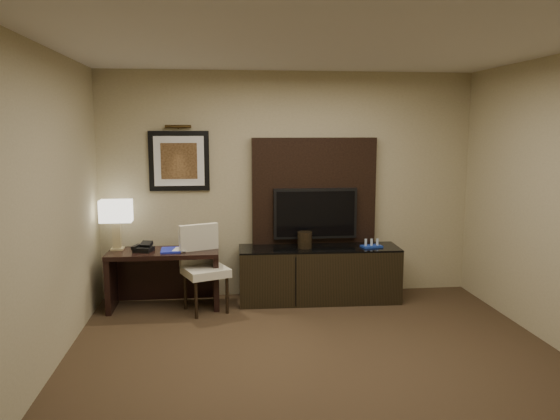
{
  "coord_description": "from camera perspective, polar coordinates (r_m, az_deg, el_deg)",
  "views": [
    {
      "loc": [
        -0.84,
        -4.02,
        2.03
      ],
      "look_at": [
        -0.18,
        1.8,
        1.15
      ],
      "focal_mm": 35.0,
      "sensor_mm": 36.0,
      "label": 1
    }
  ],
  "objects": [
    {
      "name": "wall_left",
      "position": [
        4.32,
        -25.4,
        -1.36
      ],
      "size": [
        0.01,
        5.0,
        2.7
      ],
      "primitive_type": "cube",
      "color": "tan",
      "rests_on": "floor"
    },
    {
      "name": "wall_back",
      "position": [
        6.61,
        0.91,
        2.64
      ],
      "size": [
        4.5,
        0.01,
        2.7
      ],
      "primitive_type": "cube",
      "color": "tan",
      "rests_on": "floor"
    },
    {
      "name": "desk_chair",
      "position": [
        6.14,
        -7.79,
        -6.29
      ],
      "size": [
        0.61,
        0.65,
        0.94
      ],
      "primitive_type": null,
      "rotation": [
        0.0,
        0.0,
        0.38
      ],
      "color": "beige",
      "rests_on": "floor"
    },
    {
      "name": "desk_phone",
      "position": [
        6.31,
        -14.08,
        -3.79
      ],
      "size": [
        0.24,
        0.23,
        0.1
      ],
      "primitive_type": null,
      "rotation": [
        0.0,
        0.0,
        -0.3
      ],
      "color": "black",
      "rests_on": "desk"
    },
    {
      "name": "ceiling",
      "position": [
        4.16,
        5.56,
        17.76
      ],
      "size": [
        4.5,
        5.0,
        0.01
      ],
      "primitive_type": "cube",
      "color": "silver",
      "rests_on": "wall_back"
    },
    {
      "name": "ice_bucket",
      "position": [
        6.37,
        2.6,
        -3.13
      ],
      "size": [
        0.21,
        0.21,
        0.19
      ],
      "primitive_type": "cylinder",
      "rotation": [
        0.0,
        0.0,
        -0.23
      ],
      "color": "black",
      "rests_on": "credenza"
    },
    {
      "name": "picture_light",
      "position": [
        6.48,
        -10.61,
        8.57
      ],
      "size": [
        0.04,
        0.04,
        0.3
      ],
      "primitive_type": "cylinder",
      "color": "#3E2D14",
      "rests_on": "wall_back"
    },
    {
      "name": "artwork",
      "position": [
        6.53,
        -10.49,
        5.06
      ],
      "size": [
        0.7,
        0.04,
        0.7
      ],
      "primitive_type": "cube",
      "color": "black",
      "rests_on": "wall_back"
    },
    {
      "name": "minibar_tray",
      "position": [
        6.51,
        9.55,
        -3.48
      ],
      "size": [
        0.26,
        0.19,
        0.08
      ],
      "primitive_type": null,
      "rotation": [
        0.0,
        0.0,
        0.21
      ],
      "color": "#173599",
      "rests_on": "credenza"
    },
    {
      "name": "table_lamp",
      "position": [
        6.44,
        -16.72,
        -1.35
      ],
      "size": [
        0.42,
        0.31,
        0.61
      ],
      "primitive_type": null,
      "rotation": [
        0.0,
        0.0,
        0.28
      ],
      "color": "tan",
      "rests_on": "desk"
    },
    {
      "name": "credenza",
      "position": [
        6.51,
        4.09,
        -6.68
      ],
      "size": [
        1.89,
        0.58,
        0.65
      ],
      "primitive_type": "cube",
      "rotation": [
        0.0,
        0.0,
        -0.03
      ],
      "color": "black",
      "rests_on": "floor"
    },
    {
      "name": "floor",
      "position": [
        4.59,
        5.05,
        -17.84
      ],
      "size": [
        4.5,
        5.0,
        0.01
      ],
      "primitive_type": "cube",
      "color": "#352618",
      "rests_on": "ground"
    },
    {
      "name": "tv",
      "position": [
        6.54,
        3.69,
        -0.36
      ],
      "size": [
        1.0,
        0.08,
        0.6
      ],
      "primitive_type": "cube",
      "color": "black",
      "rests_on": "tv_wall_panel"
    },
    {
      "name": "desk",
      "position": [
        6.39,
        -11.99,
        -7.08
      ],
      "size": [
        1.24,
        0.55,
        0.66
      ],
      "primitive_type": "cube",
      "rotation": [
        0.0,
        0.0,
        -0.01
      ],
      "color": "black",
      "rests_on": "floor"
    },
    {
      "name": "blue_folder",
      "position": [
        6.28,
        -11.32,
        -4.13
      ],
      "size": [
        0.23,
        0.3,
        0.02
      ],
      "primitive_type": "cube",
      "rotation": [
        0.0,
        0.0,
        0.05
      ],
      "color": "#1923A3",
      "rests_on": "desk"
    },
    {
      "name": "book",
      "position": [
        6.27,
        -11.08,
        -3.25
      ],
      "size": [
        0.16,
        0.04,
        0.21
      ],
      "primitive_type": "imported",
      "rotation": [
        0.0,
        0.0,
        -0.16
      ],
      "color": "tan",
      "rests_on": "desk"
    },
    {
      "name": "tv_wall_panel",
      "position": [
        6.61,
        3.56,
        1.92
      ],
      "size": [
        1.5,
        0.12,
        1.3
      ],
      "primitive_type": "cube",
      "color": "black",
      "rests_on": "wall_back"
    },
    {
      "name": "wall_front",
      "position": [
        1.87,
        21.42,
        -13.44
      ],
      "size": [
        4.5,
        0.01,
        2.7
      ],
      "primitive_type": "cube",
      "color": "tan",
      "rests_on": "floor"
    }
  ]
}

